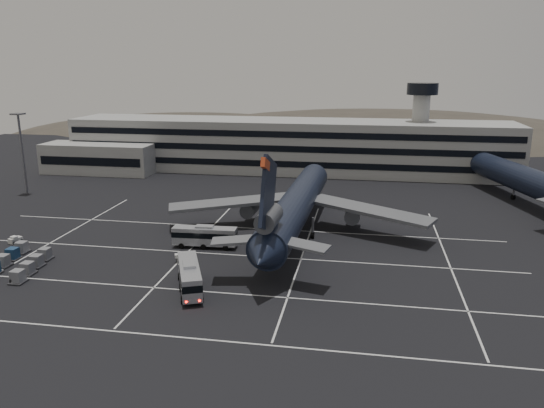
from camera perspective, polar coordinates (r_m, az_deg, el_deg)
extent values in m
plane|color=black|center=(79.90, -5.86, -6.39)|extent=(260.00, 260.00, 0.00)
cube|color=silver|center=(61.00, -11.61, -13.71)|extent=(90.00, 0.25, 0.01)
cube|color=silver|center=(71.09, -8.06, -9.24)|extent=(90.00, 0.25, 0.01)
cube|color=silver|center=(83.50, -5.11, -5.41)|extent=(90.00, 0.25, 0.01)
cube|color=silver|center=(96.34, -2.97, -2.58)|extent=(90.00, 0.25, 0.01)
cube|color=silver|center=(97.10, -22.19, -3.56)|extent=(0.25, 55.00, 0.01)
cube|color=silver|center=(86.97, -8.61, -4.68)|extent=(0.25, 55.00, 0.01)
cube|color=silver|center=(83.20, 3.29, -5.45)|extent=(0.25, 55.00, 0.01)
cube|color=silver|center=(83.77, 18.49, -6.09)|extent=(0.25, 55.00, 0.01)
cube|color=gray|center=(146.67, 1.73, 6.30)|extent=(120.00, 18.00, 14.00)
cube|color=black|center=(138.42, 1.17, 4.32)|extent=(118.00, 0.20, 1.60)
cube|color=black|center=(137.74, 1.18, 5.95)|extent=(118.00, 0.20, 1.60)
cube|color=black|center=(137.22, 1.19, 7.48)|extent=(118.00, 0.20, 1.60)
cube|color=gray|center=(151.44, -18.11, 4.69)|extent=(30.00, 10.00, 8.00)
cylinder|color=gray|center=(147.30, 15.57, 7.37)|extent=(4.40, 4.40, 22.00)
cylinder|color=black|center=(146.35, 15.89, 11.84)|extent=(8.00, 8.00, 3.00)
ellipsoid|color=#38332B|center=(257.72, -8.45, 5.94)|extent=(196.00, 140.00, 32.00)
ellipsoid|color=#38332B|center=(245.38, 12.02, 4.61)|extent=(252.00, 180.00, 44.00)
cylinder|color=slate|center=(132.26, -25.24, 4.82)|extent=(0.50, 0.50, 18.00)
cube|color=slate|center=(131.20, -25.68, 8.73)|extent=(2.40, 2.40, 0.35)
cylinder|color=black|center=(91.74, 2.63, -0.09)|extent=(7.16, 48.16, 5.60)
cone|color=black|center=(116.99, 4.71, 3.16)|extent=(5.74, 4.68, 5.60)
cone|color=black|center=(66.94, -1.06, -5.84)|extent=(5.20, 5.16, 5.04)
cube|color=black|center=(68.00, -0.44, 1.03)|extent=(0.81, 9.48, 10.97)
cube|color=#C23D19|center=(65.68, -0.72, 4.28)|extent=(0.65, 3.25, 2.24)
cylinder|color=#595B60|center=(69.33, -0.34, -1.52)|extent=(2.89, 6.08, 2.70)
cube|color=slate|center=(71.82, -3.54, -3.89)|extent=(7.95, 4.47, 0.87)
cube|color=slate|center=(70.15, 3.11, -4.35)|extent=(8.05, 4.91, 0.87)
cube|color=slate|center=(96.52, -4.52, 0.14)|extent=(22.55, 12.74, 1.75)
cylinder|color=#595B60|center=(98.99, -2.35, -0.47)|extent=(2.88, 5.58, 2.70)
cube|color=slate|center=(92.81, 10.46, -0.67)|extent=(22.35, 13.93, 1.75)
cylinder|color=#595B60|center=(96.25, 8.69, -1.08)|extent=(2.88, 5.58, 2.70)
cylinder|color=slate|center=(107.20, 3.94, 0.44)|extent=(0.44, 0.44, 3.00)
cylinder|color=black|center=(107.62, 3.93, -0.41)|extent=(0.54, 1.12, 1.10)
cylinder|color=slate|center=(91.22, 0.42, -2.12)|extent=(0.44, 0.44, 3.00)
cylinder|color=black|center=(91.72, 0.42, -3.11)|extent=(0.54, 1.12, 1.10)
cylinder|color=slate|center=(90.23, 4.41, -2.36)|extent=(0.44, 0.44, 3.00)
cylinder|color=black|center=(90.73, 4.39, -3.36)|extent=(0.54, 1.12, 1.10)
cylinder|color=black|center=(126.54, 24.73, 2.72)|extent=(18.00, 47.79, 5.60)
cone|color=black|center=(149.40, 19.83, 4.88)|extent=(6.58, 5.81, 5.60)
cylinder|color=slate|center=(127.14, 24.58, 1.40)|extent=(0.44, 0.44, 3.00)
cylinder|color=black|center=(127.50, 24.50, 0.68)|extent=(0.77, 1.19, 1.10)
cube|color=gray|center=(70.71, -8.86, -7.62)|extent=(6.43, 11.03, 2.97)
cube|color=black|center=(70.58, -8.87, -7.36)|extent=(6.51, 11.10, 0.94)
cube|color=gray|center=(70.10, -8.91, -6.36)|extent=(2.60, 3.35, 0.35)
cylinder|color=black|center=(67.79, -9.65, -10.12)|extent=(0.65, 1.00, 0.95)
cylinder|color=black|center=(67.91, -7.53, -9.98)|extent=(0.65, 1.00, 0.95)
cylinder|color=black|center=(71.27, -9.82, -8.84)|extent=(0.65, 1.00, 0.95)
cylinder|color=black|center=(71.38, -7.81, -8.71)|extent=(0.65, 1.00, 0.95)
cylinder|color=black|center=(74.78, -9.96, -7.68)|extent=(0.65, 1.00, 0.95)
cylinder|color=black|center=(74.89, -8.05, -7.56)|extent=(0.65, 1.00, 0.95)
cube|color=#FF0C05|center=(66.13, -9.20, -10.37)|extent=(0.26, 0.17, 0.22)
cube|color=#FF0C05|center=(66.21, -7.81, -10.28)|extent=(0.26, 0.17, 0.22)
cube|color=gray|center=(86.34, -7.24, -3.43)|extent=(10.46, 2.84, 2.82)
cube|color=black|center=(86.23, -7.25, -3.22)|extent=(10.52, 2.90, 0.89)
cube|color=gray|center=(85.85, -7.28, -2.43)|extent=(2.89, 1.64, 0.33)
cylinder|color=black|center=(84.92, -5.03, -4.74)|extent=(0.92, 0.34, 0.90)
cylinder|color=black|center=(87.09, -4.70, -4.22)|extent=(0.92, 0.34, 0.90)
cylinder|color=black|center=(85.74, -7.41, -4.61)|extent=(0.92, 0.34, 0.90)
cylinder|color=black|center=(87.88, -7.02, -4.11)|extent=(0.92, 0.34, 0.90)
cylinder|color=black|center=(86.70, -9.73, -4.48)|extent=(0.92, 0.34, 0.90)
cylinder|color=black|center=(88.82, -9.30, -3.99)|extent=(0.92, 0.34, 0.90)
cube|color=silver|center=(97.89, -25.88, -3.51)|extent=(1.67, 2.30, 0.85)
cube|color=silver|center=(97.46, -26.13, -3.26)|extent=(1.23, 1.10, 0.47)
cylinder|color=black|center=(97.94, -26.40, -3.71)|extent=(0.35, 0.56, 0.53)
cylinder|color=black|center=(97.14, -26.02, -3.82)|extent=(0.35, 0.56, 0.53)
cylinder|color=black|center=(98.79, -25.71, -3.48)|extent=(0.35, 0.56, 0.53)
cylinder|color=black|center=(98.00, -25.34, -3.58)|extent=(0.35, 0.56, 0.53)
cube|color=silver|center=(81.26, -9.80, -5.77)|extent=(1.84, 2.35, 0.85)
cube|color=silver|center=(80.62, -9.80, -5.51)|extent=(1.28, 1.18, 0.47)
cylinder|color=black|center=(80.63, -10.13, -6.15)|extent=(0.39, 0.57, 0.53)
cylinder|color=black|center=(80.66, -9.39, -6.11)|extent=(0.39, 0.57, 0.53)
cylinder|color=black|center=(82.04, -10.18, -5.78)|extent=(0.39, 0.57, 0.53)
cylinder|color=black|center=(82.08, -9.45, -5.74)|extent=(0.39, 0.57, 0.53)
cube|color=#2D2D30|center=(80.59, -25.62, -7.54)|extent=(2.20, 2.44, 0.18)
cylinder|color=black|center=(80.61, -25.62, -7.58)|extent=(0.10, 0.20, 0.20)
cube|color=gray|center=(80.28, -25.69, -6.96)|extent=(1.76, 1.76, 1.57)
cube|color=#2D2D30|center=(83.04, -24.76, -6.79)|extent=(2.20, 2.44, 0.18)
cylinder|color=black|center=(83.06, -24.75, -6.83)|extent=(0.10, 0.20, 0.20)
cube|color=gray|center=(82.75, -24.82, -6.23)|extent=(1.76, 1.76, 1.57)
cube|color=#2D2D30|center=(87.64, -26.89, -5.93)|extent=(2.20, 2.44, 0.18)
cylinder|color=black|center=(87.66, -26.89, -5.97)|extent=(0.10, 0.20, 0.20)
cube|color=gray|center=(87.36, -26.96, -5.40)|extent=(1.76, 1.76, 1.57)
cube|color=#2D2D30|center=(85.53, -23.95, -6.09)|extent=(2.20, 2.44, 0.18)
cylinder|color=black|center=(85.55, -23.95, -6.12)|extent=(0.10, 0.20, 0.20)
cube|color=gray|center=(85.24, -24.01, -5.54)|extent=(1.76, 1.76, 1.57)
cube|color=#2D2D30|center=(90.09, -26.06, -5.29)|extent=(2.20, 2.44, 0.18)
cylinder|color=black|center=(90.11, -26.06, -5.32)|extent=(0.10, 0.20, 0.20)
cube|color=navy|center=(89.82, -26.13, -4.77)|extent=(1.76, 1.76, 1.57)
cube|color=#2D2D30|center=(88.04, -23.19, -5.42)|extent=(2.20, 2.44, 0.18)
cylinder|color=black|center=(88.06, -23.18, -5.45)|extent=(0.10, 0.20, 0.20)
cube|color=gray|center=(87.76, -23.25, -4.88)|extent=(1.76, 1.76, 1.57)
cube|color=#2D2D30|center=(92.58, -25.28, -4.68)|extent=(2.20, 2.44, 0.18)
cylinder|color=black|center=(92.59, -25.28, -4.71)|extent=(0.10, 0.20, 0.20)
cube|color=gray|center=(92.31, -25.34, -4.17)|extent=(1.76, 1.76, 1.57)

